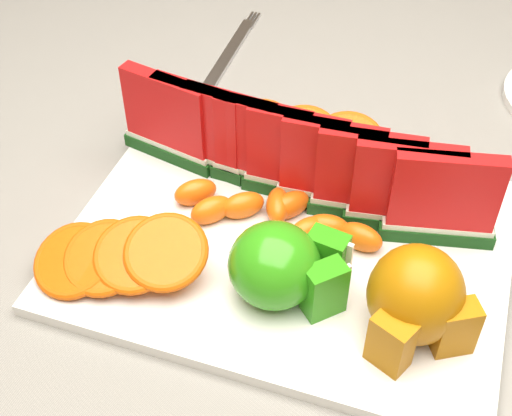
% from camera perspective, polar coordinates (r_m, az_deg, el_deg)
% --- Properties ---
extents(table, '(1.40, 0.90, 0.75)m').
position_cam_1_polar(table, '(0.81, 3.26, -3.81)').
color(table, '#522F1A').
rests_on(table, ground).
extents(tablecloth, '(1.53, 1.03, 0.20)m').
position_cam_1_polar(tablecloth, '(0.76, 3.45, -0.65)').
color(tablecloth, slate).
rests_on(tablecloth, table).
extents(platter, '(0.40, 0.30, 0.01)m').
position_cam_1_polar(platter, '(0.67, 2.56, -2.92)').
color(platter, silver).
rests_on(platter, tablecloth).
extents(apple_cluster, '(0.12, 0.10, 0.07)m').
position_cam_1_polar(apple_cluster, '(0.60, 2.19, -4.71)').
color(apple_cluster, '#378E1F').
rests_on(apple_cluster, platter).
extents(pear_cluster, '(0.10, 0.10, 0.09)m').
position_cam_1_polar(pear_cluster, '(0.58, 12.71, -7.16)').
color(pear_cluster, '#B58919').
rests_on(pear_cluster, platter).
extents(fork, '(0.02, 0.20, 0.00)m').
position_cam_1_polar(fork, '(0.94, -1.98, 12.51)').
color(fork, silver).
rests_on(fork, tablecloth).
extents(watermelon_row, '(0.39, 0.07, 0.10)m').
position_cam_1_polar(watermelon_row, '(0.68, 3.25, 3.97)').
color(watermelon_row, '#093709').
rests_on(watermelon_row, platter).
extents(orange_fan_front, '(0.16, 0.11, 0.05)m').
position_cam_1_polar(orange_fan_front, '(0.63, -10.87, -3.80)').
color(orange_fan_front, '#D13A03').
rests_on(orange_fan_front, platter).
extents(orange_fan_back, '(0.23, 0.09, 0.04)m').
position_cam_1_polar(orange_fan_back, '(0.75, 2.07, 6.22)').
color(orange_fan_back, '#D13A03').
rests_on(orange_fan_back, platter).
extents(tangerine_segments, '(0.21, 0.08, 0.03)m').
position_cam_1_polar(tangerine_segments, '(0.67, 1.57, -0.48)').
color(tangerine_segments, orange).
rests_on(tangerine_segments, platter).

